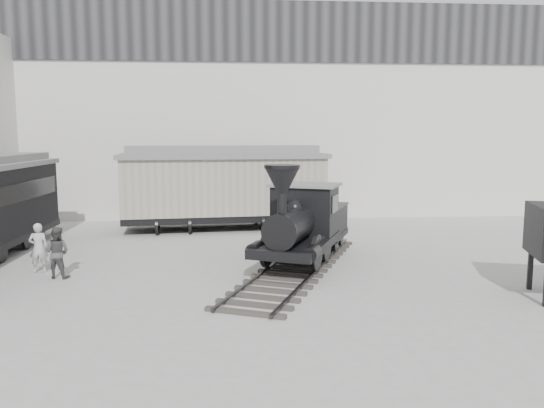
{
  "coord_description": "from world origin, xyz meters",
  "views": [
    {
      "loc": [
        -0.39,
        -13.54,
        4.36
      ],
      "look_at": [
        0.96,
        4.44,
        2.0
      ],
      "focal_mm": 35.0,
      "sensor_mm": 36.0,
      "label": 1
    }
  ],
  "objects": [
    {
      "name": "north_wall",
      "position": [
        0.0,
        14.98,
        5.55
      ],
      "size": [
        34.0,
        2.51,
        11.0
      ],
      "color": "silver",
      "rests_on": "ground"
    },
    {
      "name": "visitor_b",
      "position": [
        -5.76,
        2.75,
        0.8
      ],
      "size": [
        0.88,
        0.75,
        1.59
      ],
      "primitive_type": "imported",
      "rotation": [
        0.0,
        0.0,
        2.93
      ],
      "color": "#494949",
      "rests_on": "ground"
    },
    {
      "name": "locomotive",
      "position": [
        1.92,
        3.84,
        1.26
      ],
      "size": [
        5.64,
        9.7,
        3.4
      ],
      "rotation": [
        0.0,
        0.0,
        -0.39
      ],
      "color": "#2C2723",
      "rests_on": "ground"
    },
    {
      "name": "boxcar",
      "position": [
        -0.78,
        10.91,
        2.03
      ],
      "size": [
        9.69,
        3.87,
        3.87
      ],
      "rotation": [
        0.0,
        0.0,
        0.1
      ],
      "color": "black",
      "rests_on": "ground"
    },
    {
      "name": "ground",
      "position": [
        0.0,
        0.0,
        0.0
      ],
      "size": [
        90.0,
        90.0,
        0.0
      ],
      "primitive_type": "plane",
      "color": "#9E9E9B"
    },
    {
      "name": "visitor_a",
      "position": [
        -6.56,
        3.47,
        0.8
      ],
      "size": [
        0.64,
        0.47,
        1.6
      ],
      "primitive_type": "imported",
      "rotation": [
        0.0,
        0.0,
        3.31
      ],
      "color": "silver",
      "rests_on": "ground"
    }
  ]
}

